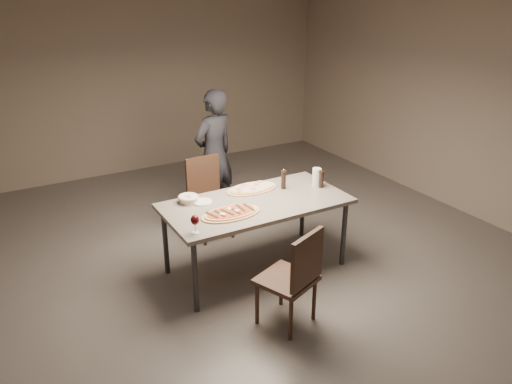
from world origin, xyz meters
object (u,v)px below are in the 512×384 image
bread_basket (188,198)px  carafe (317,177)px  diner (214,154)px  dining_table (256,207)px  ham_pizza (252,188)px  pepper_mill_left (321,179)px  chair_near (295,274)px  zucchini_pizza (231,213)px  chair_far (208,192)px

bread_basket → carafe: (1.33, -0.26, 0.05)m
bread_basket → diner: 1.36m
dining_table → carafe: 0.77m
ham_pizza → pepper_mill_left: 0.73m
ham_pizza → chair_near: (-0.29, -1.24, -0.26)m
zucchini_pizza → carafe: 1.12m
dining_table → zucchini_pizza: 0.38m
dining_table → carafe: (0.75, 0.04, 0.15)m
bread_basket → diner: diner is taller
chair_near → chair_far: chair_far is taller
dining_table → diner: size_ratio=1.14×
carafe → diner: diner is taller
zucchini_pizza → pepper_mill_left: pepper_mill_left is taller
bread_basket → carafe: 1.36m
pepper_mill_left → diner: (-0.55, 1.43, -0.05)m
bread_basket → pepper_mill_left: pepper_mill_left is taller
bread_basket → dining_table: bearing=-27.8°
dining_table → zucchini_pizza: (-0.35, -0.15, 0.07)m
chair_far → ham_pizza: bearing=103.7°
dining_table → diner: bearing=81.3°
chair_far → dining_table: bearing=93.0°
chair_far → zucchini_pizza: bearing=74.9°
ham_pizza → bread_basket: 0.69m
carafe → ham_pizza: bearing=159.7°
carafe → chair_near: 1.41m
ham_pizza → carafe: size_ratio=2.92×
zucchini_pizza → diner: bearing=83.3°
chair_near → chair_far: bearing=65.5°
dining_table → pepper_mill_left: (0.77, -0.02, 0.15)m
pepper_mill_left → dining_table: bearing=178.4°
bread_basket → pepper_mill_left: bearing=-13.6°
zucchini_pizza → chair_far: size_ratio=0.64×
zucchini_pizza → ham_pizza: 0.63m
carafe → diner: size_ratio=0.12×
diner → chair_near: bearing=62.4°
pepper_mill_left → bread_basket: bearing=166.4°
dining_table → diner: 1.43m
pepper_mill_left → chair_near: size_ratio=0.22×
ham_pizza → pepper_mill_left: bearing=-1.5°
pepper_mill_left → chair_near: pepper_mill_left is taller
zucchini_pizza → chair_near: bearing=-65.0°
carafe → diner: (-0.54, 1.36, -0.05)m
carafe → chair_near: size_ratio=0.21×
bread_basket → carafe: size_ratio=1.04×
chair_near → carafe: bearing=25.6°
zucchini_pizza → chair_far: (0.27, 1.12, -0.26)m
diner → pepper_mill_left: bearing=92.9°
pepper_mill_left → diner: bearing=111.1°
ham_pizza → chair_near: 1.30m
zucchini_pizza → pepper_mill_left: size_ratio=2.88×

